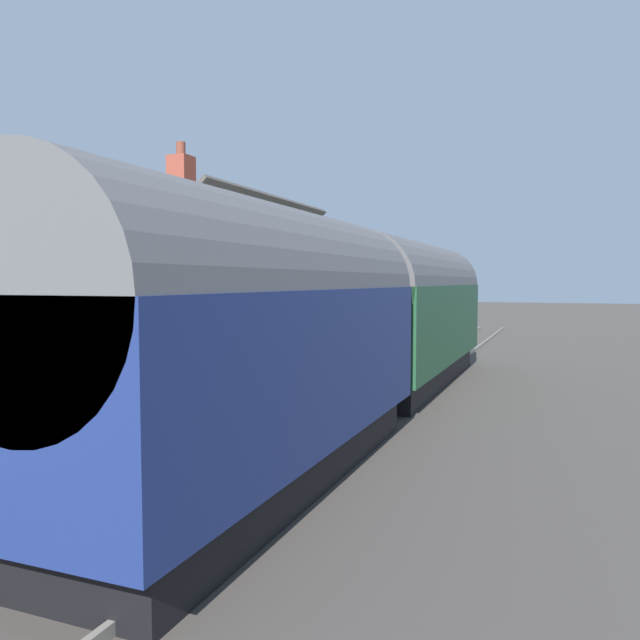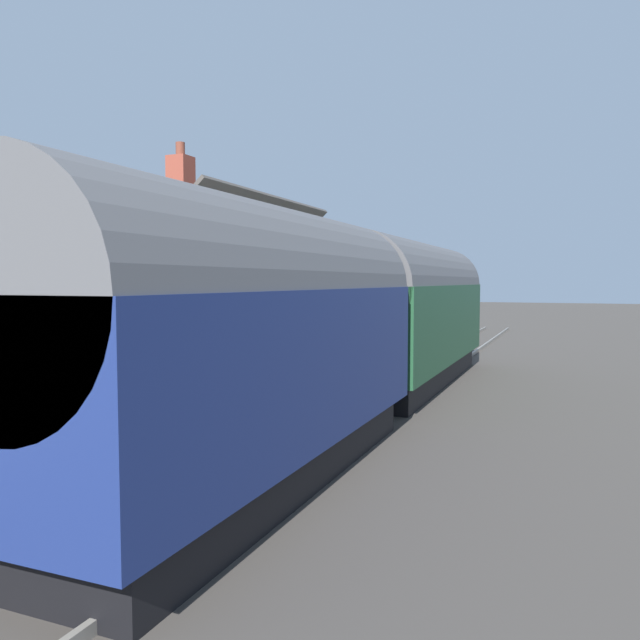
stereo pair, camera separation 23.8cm
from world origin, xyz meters
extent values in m
plane|color=#423D38|center=(0.00, 0.00, 0.00)|extent=(160.00, 160.00, 0.00)
cube|color=#A39B8C|center=(0.00, 3.61, 0.48)|extent=(32.00, 5.22, 0.96)
cube|color=beige|center=(0.00, 1.18, 0.97)|extent=(32.00, 0.36, 0.02)
cube|color=gray|center=(0.00, -1.62, 0.07)|extent=(52.00, 0.08, 0.14)
cube|color=gray|center=(0.00, -0.18, 0.07)|extent=(52.00, 0.08, 0.14)
cube|color=black|center=(2.94, -0.90, 0.35)|extent=(9.50, 2.29, 0.70)
cube|color=#1E4C2D|center=(2.94, -0.90, 1.85)|extent=(10.32, 2.70, 2.30)
cylinder|color=#515154|center=(2.94, -0.90, 3.00)|extent=(10.32, 2.65, 2.65)
cube|color=black|center=(2.94, 0.47, 2.14)|extent=(8.77, 0.03, 0.80)
cylinder|color=black|center=(6.04, -0.90, 0.35)|extent=(0.70, 2.16, 0.70)
cylinder|color=black|center=(-0.15, -0.90, 0.35)|extent=(0.70, 2.16, 0.70)
cube|color=black|center=(8.13, -0.90, 2.25)|extent=(0.04, 2.16, 0.90)
cylinder|color=#F2EDCC|center=(8.15, -0.90, 1.27)|extent=(0.06, 0.24, 0.24)
cube|color=red|center=(8.19, -0.90, 0.82)|extent=(0.16, 2.56, 0.24)
cube|color=black|center=(-7.20, -0.90, 0.35)|extent=(8.26, 2.29, 0.70)
cube|color=navy|center=(-7.20, -0.90, 1.85)|extent=(8.97, 2.70, 2.30)
cylinder|color=#515154|center=(-7.20, -0.90, 3.00)|extent=(8.97, 2.65, 2.65)
cube|color=black|center=(-7.20, 0.47, 2.14)|extent=(7.63, 0.03, 0.80)
cylinder|color=black|center=(-4.51, -0.90, 0.35)|extent=(0.70, 2.16, 0.70)
cylinder|color=black|center=(-9.90, -0.90, 0.35)|extent=(0.70, 2.16, 0.70)
cube|color=white|center=(0.06, 4.21, 2.29)|extent=(6.90, 3.85, 2.66)
cube|color=#47423D|center=(0.06, 3.25, 4.50)|extent=(7.40, 2.18, 1.98)
cube|color=#47423D|center=(0.06, 5.17, 4.50)|extent=(7.40, 2.18, 1.98)
cylinder|color=#47423D|center=(0.06, 4.21, 5.37)|extent=(7.40, 0.16, 0.16)
cube|color=brown|center=(-1.59, 4.21, 5.02)|extent=(0.56, 0.56, 2.79)
cylinder|color=brown|center=(-1.59, 4.21, 6.59)|extent=(0.24, 0.24, 0.36)
cube|color=teal|center=(0.72, 2.27, 2.01)|extent=(0.90, 0.06, 2.10)
cube|color=teal|center=(-0.68, 2.27, 2.66)|extent=(0.80, 0.05, 1.10)
cube|color=teal|center=(2.12, 2.27, 2.66)|extent=(0.80, 0.05, 1.10)
cube|color=brown|center=(-6.38, 2.86, 1.41)|extent=(1.41, 0.45, 0.06)
cube|color=brown|center=(-6.37, 2.68, 1.64)|extent=(1.40, 0.15, 0.40)
cube|color=black|center=(-6.94, 2.85, 1.18)|extent=(0.07, 0.36, 0.44)
cube|color=black|center=(-5.82, 2.88, 1.18)|extent=(0.07, 0.36, 0.44)
cube|color=brown|center=(8.80, 3.15, 1.41)|extent=(1.42, 0.47, 0.06)
cube|color=brown|center=(8.80, 2.97, 1.64)|extent=(1.40, 0.17, 0.40)
cube|color=black|center=(8.24, 3.12, 1.18)|extent=(0.08, 0.36, 0.44)
cube|color=black|center=(9.36, 3.18, 1.18)|extent=(0.08, 0.36, 0.44)
cube|color=brown|center=(6.39, 3.09, 1.41)|extent=(1.41, 0.43, 0.06)
cube|color=brown|center=(6.39, 2.91, 1.64)|extent=(1.40, 0.14, 0.40)
cube|color=black|center=(5.83, 3.08, 1.18)|extent=(0.07, 0.36, 0.44)
cube|color=black|center=(6.95, 3.10, 1.18)|extent=(0.07, 0.36, 0.44)
cube|color=#9E5138|center=(-5.05, 3.73, 1.13)|extent=(0.79, 0.32, 0.34)
ellipsoid|color=#3D8438|center=(-5.05, 3.73, 1.42)|extent=(0.71, 0.29, 0.29)
cone|color=gray|center=(9.97, 1.69, 1.11)|extent=(0.37, 0.37, 0.29)
cylinder|color=gray|center=(9.97, 1.69, 0.99)|extent=(0.20, 0.20, 0.06)
ellipsoid|color=#3D8438|center=(9.97, 1.69, 1.45)|extent=(0.55, 0.55, 0.54)
cube|color=teal|center=(5.30, 3.69, 1.11)|extent=(1.08, 0.32, 0.30)
ellipsoid|color=olive|center=(5.30, 3.69, 1.38)|extent=(0.98, 0.29, 0.29)
cylinder|color=black|center=(9.55, 1.92, 2.37)|extent=(0.10, 0.10, 2.82)
cylinder|color=black|center=(9.55, 1.92, 3.63)|extent=(0.05, 0.50, 0.05)
cube|color=beige|center=(9.55, 1.92, 3.92)|extent=(0.24, 0.24, 0.32)
cone|color=black|center=(9.55, 1.92, 4.14)|extent=(0.32, 0.32, 0.14)
cylinder|color=black|center=(-8.34, 2.00, 1.51)|extent=(0.06, 0.06, 1.10)
cylinder|color=black|center=(-7.74, 2.00, 1.51)|extent=(0.06, 0.06, 1.10)
cube|color=maroon|center=(-8.04, 2.00, 2.28)|extent=(0.90, 0.06, 0.44)
cube|color=black|center=(-8.04, 2.00, 2.28)|extent=(0.96, 0.03, 0.50)
cylinder|color=#4C3828|center=(1.65, 14.51, 1.39)|extent=(0.26, 0.26, 2.78)
cylinder|color=#4C3828|center=(5.81, 16.02, 1.43)|extent=(0.34, 0.34, 2.86)
ellipsoid|color=#3D8438|center=(5.81, 16.02, 4.28)|extent=(3.67, 3.50, 4.07)
camera|label=1|loc=(-15.52, -5.25, 3.11)|focal=34.59mm
camera|label=2|loc=(-15.43, -5.47, 3.11)|focal=34.59mm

